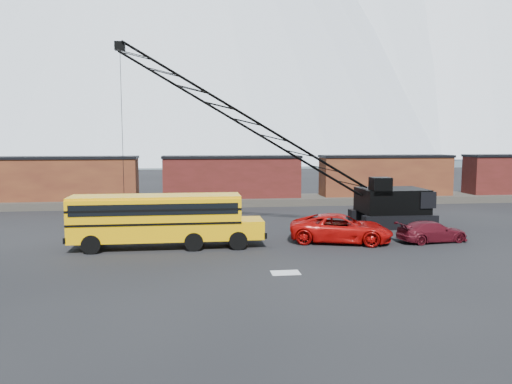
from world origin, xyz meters
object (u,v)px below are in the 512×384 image
school_bus (162,218)px  maroon_suv (432,232)px  crawler_crane (275,137)px  red_pickup (341,228)px

school_bus → maroon_suv: (16.91, -0.45, -1.13)m
crawler_crane → maroon_suv: bearing=-35.5°
school_bus → maroon_suv: size_ratio=2.56×
crawler_crane → school_bus: bearing=-142.4°
maroon_suv → school_bus: bearing=80.6°
maroon_suv → crawler_crane: size_ratio=0.20×
red_pickup → maroon_suv: (5.78, -0.65, -0.23)m
school_bus → red_pickup: 11.18m
crawler_crane → red_pickup: bearing=-60.4°
maroon_suv → crawler_crane: (-9.08, 6.47, 5.98)m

